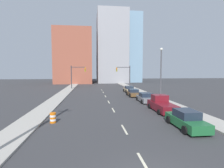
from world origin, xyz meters
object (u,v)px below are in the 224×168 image
(traffic_signal_right, at_px, (126,74))
(street_lamp, at_px, (161,71))
(traffic_barrel, at_px, (53,118))
(pickup_truck_maroon, at_px, (162,105))
(sedan_tan, at_px, (129,89))
(sedan_green, at_px, (186,120))
(traffic_signal_left, at_px, (75,74))
(sedan_brown, at_px, (133,93))
(sedan_gray, at_px, (145,98))

(traffic_signal_right, xyz_separation_m, street_lamp, (1.36, -20.99, 0.88))
(traffic_barrel, relative_size, pickup_truck_maroon, 0.18)
(pickup_truck_maroon, bearing_deg, traffic_signal_right, 88.07)
(traffic_signal_right, height_order, pickup_truck_maroon, traffic_signal_right)
(sedan_tan, bearing_deg, sedan_green, -91.16)
(traffic_signal_right, relative_size, street_lamp, 0.74)
(traffic_signal_right, bearing_deg, sedan_tan, -96.64)
(traffic_barrel, xyz_separation_m, sedan_tan, (12.14, 22.07, 0.17))
(traffic_signal_right, distance_m, street_lamp, 21.06)
(traffic_signal_right, bearing_deg, traffic_signal_left, 180.00)
(pickup_truck_maroon, height_order, sedan_brown, pickup_truck_maroon)
(sedan_brown, height_order, sedan_tan, sedan_tan)
(street_lamp, distance_m, sedan_tan, 13.14)
(street_lamp, bearing_deg, sedan_brown, 116.01)
(traffic_signal_right, height_order, sedan_tan, traffic_signal_right)
(sedan_green, bearing_deg, sedan_tan, 89.15)
(pickup_truck_maroon, height_order, sedan_gray, pickup_truck_maroon)
(sedan_brown, bearing_deg, traffic_signal_right, 84.54)
(street_lamp, xyz_separation_m, sedan_brown, (-2.92, 5.99, -4.25))
(traffic_barrel, bearing_deg, street_lamp, 34.19)
(traffic_signal_right, height_order, sedan_green, traffic_signal_right)
(street_lamp, xyz_separation_m, sedan_gray, (-2.54, -0.27, -4.23))
(traffic_signal_right, xyz_separation_m, sedan_gray, (-1.18, -21.26, -3.35))
(traffic_barrel, distance_m, sedan_tan, 25.19)
(sedan_brown, bearing_deg, traffic_barrel, -125.68)
(traffic_signal_left, distance_m, sedan_green, 36.01)
(traffic_signal_right, distance_m, sedan_green, 33.96)
(traffic_barrel, bearing_deg, traffic_signal_right, 66.90)
(traffic_signal_left, height_order, traffic_signal_right, same)
(traffic_signal_right, bearing_deg, pickup_truck_maroon, -92.39)
(sedan_tan, bearing_deg, sedan_brown, -94.80)
(traffic_signal_left, bearing_deg, traffic_barrel, -89.04)
(traffic_barrel, relative_size, street_lamp, 0.11)
(traffic_signal_right, height_order, street_lamp, street_lamp)
(traffic_signal_left, xyz_separation_m, street_lamp, (15.04, -20.99, 0.88))
(traffic_barrel, bearing_deg, pickup_truck_maroon, 16.00)
(street_lamp, bearing_deg, traffic_barrel, -145.81)
(sedan_brown, xyz_separation_m, sedan_tan, (0.54, 6.21, 0.01))
(pickup_truck_maroon, relative_size, sedan_tan, 1.16)
(traffic_barrel, relative_size, sedan_green, 0.20)
(street_lamp, bearing_deg, traffic_signal_right, 93.70)
(traffic_signal_right, bearing_deg, traffic_barrel, -113.10)
(sedan_green, height_order, pickup_truck_maroon, pickup_truck_maroon)
(sedan_gray, xyz_separation_m, sedan_tan, (0.15, 12.48, -0.01))
(street_lamp, xyz_separation_m, pickup_truck_maroon, (-2.50, -6.42, -4.12))
(sedan_green, relative_size, sedan_brown, 1.02)
(sedan_tan, bearing_deg, traffic_signal_left, 145.42)
(traffic_signal_right, distance_m, sedan_brown, 15.45)
(traffic_signal_right, xyz_separation_m, sedan_green, (-1.61, -33.76, -3.30))
(traffic_signal_right, relative_size, traffic_barrel, 6.55)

